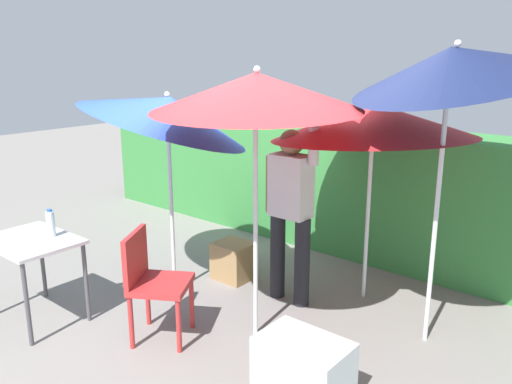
{
  "coord_description": "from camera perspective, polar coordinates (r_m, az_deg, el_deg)",
  "views": [
    {
      "loc": [
        2.72,
        -2.98,
        2.24
      ],
      "look_at": [
        0.0,
        0.3,
        1.1
      ],
      "focal_mm": 36.75,
      "sensor_mm": 36.0,
      "label": 1
    }
  ],
  "objects": [
    {
      "name": "chair_plastic",
      "position": [
        4.27,
        -11.25,
        -9.22
      ],
      "size": [
        0.61,
        0.61,
        0.89
      ],
      "color": "#B72D2D",
      "rests_on": "ground_plane"
    },
    {
      "name": "umbrella_navy",
      "position": [
        3.99,
        20.65,
        12.75
      ],
      "size": [
        1.5,
        1.47,
        2.5
      ],
      "color": "silver",
      "rests_on": "ground_plane"
    },
    {
      "name": "umbrella_orange",
      "position": [
        3.87,
        0.02,
        10.84
      ],
      "size": [
        1.58,
        1.58,
        2.15
      ],
      "color": "silver",
      "rests_on": "ground_plane"
    },
    {
      "name": "hedge_row",
      "position": [
        6.05,
        11.59,
        0.11
      ],
      "size": [
        8.0,
        0.7,
        1.44
      ],
      "primitive_type": "cube",
      "color": "#38843D",
      "rests_on": "ground_plane"
    },
    {
      "name": "umbrella_yellow",
      "position": [
        4.69,
        12.55,
        7.58
      ],
      "size": [
        1.8,
        1.79,
        1.9
      ],
      "color": "silver",
      "rests_on": "ground_plane"
    },
    {
      "name": "ground_plane",
      "position": [
        4.62,
        -2.45,
        -14.07
      ],
      "size": [
        24.0,
        24.0,
        0.0
      ],
      "primitive_type": "plane",
      "color": "gray"
    },
    {
      "name": "umbrella_rainbow",
      "position": [
        4.79,
        -9.61,
        8.59
      ],
      "size": [
        1.63,
        1.56,
        2.17
      ],
      "color": "silver",
      "rests_on": "ground_plane"
    },
    {
      "name": "bottle_water",
      "position": [
        4.73,
        -21.45,
        -3.22
      ],
      "size": [
        0.07,
        0.07,
        0.24
      ],
      "color": "silver",
      "rests_on": "folding_table"
    },
    {
      "name": "crate_cardboard",
      "position": [
        5.37,
        -2.45,
        -7.49
      ],
      "size": [
        0.37,
        0.33,
        0.38
      ],
      "primitive_type": "cube",
      "color": "#9E7A4C",
      "rests_on": "ground_plane"
    },
    {
      "name": "cooler_box",
      "position": [
        3.66,
        5.18,
        -18.7
      ],
      "size": [
        0.6,
        0.39,
        0.43
      ],
      "primitive_type": "cube",
      "color": "silver",
      "rests_on": "ground_plane"
    },
    {
      "name": "person_vendor",
      "position": [
        4.67,
        3.79,
        -1.29
      ],
      "size": [
        0.55,
        0.23,
        1.88
      ],
      "color": "black",
      "rests_on": "ground_plane"
    },
    {
      "name": "folding_table",
      "position": [
        4.8,
        -23.23,
        -5.72
      ],
      "size": [
        0.8,
        0.6,
        0.73
      ],
      "color": "#4C4C51",
      "rests_on": "ground_plane"
    }
  ]
}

